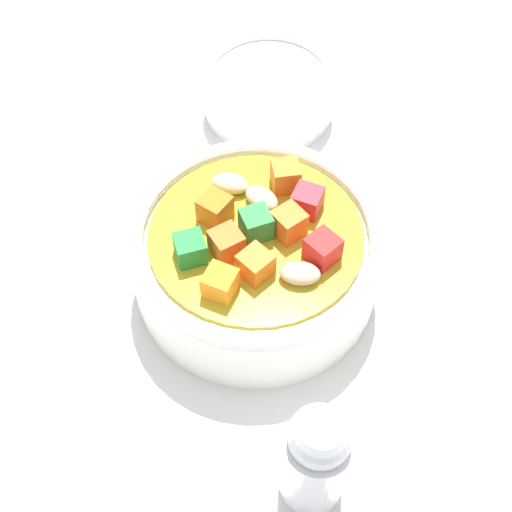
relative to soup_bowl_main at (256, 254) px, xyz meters
The scene contains 5 objects.
ground_plane 4.14cm from the soup_bowl_main, 162.47° to the left, with size 140.00×140.00×2.00cm, color silver.
soup_bowl_main is the anchor object (origin of this frame).
spoon 16.34cm from the soup_bowl_main, 17.84° to the left, with size 18.33×15.85×0.79cm.
side_bowl_small 17.04cm from the soup_bowl_main, 112.18° to the left, with size 10.45×10.45×4.14cm.
pepper_shaker 13.87cm from the soup_bowl_main, 51.91° to the right, with size 3.46×3.46×8.70cm.
Camera 1 is at (10.92, -22.69, 37.14)cm, focal length 47.07 mm.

